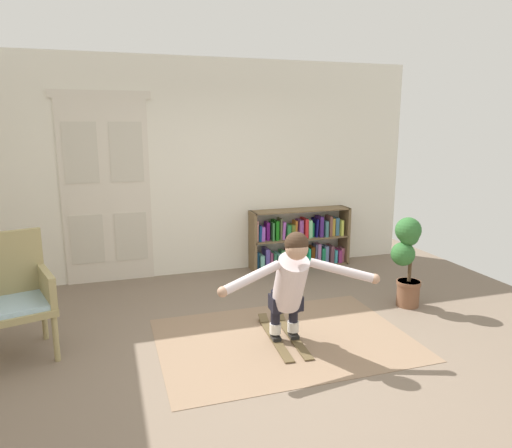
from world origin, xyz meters
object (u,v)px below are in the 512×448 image
object	(u,v)px
bookshelf	(299,241)
potted_plant	(407,255)
skis_pair	(283,336)
person_skier	(291,281)
wicker_chair	(13,293)

from	to	relation	value
bookshelf	potted_plant	world-z (taller)	potted_plant
skis_pair	person_skier	distance (m)	0.67
bookshelf	potted_plant	bearing A→B (deg)	-73.49
skis_pair	person_skier	world-z (taller)	person_skier
wicker_chair	skis_pair	distance (m)	2.50
potted_plant	person_skier	size ratio (longest dim) A/B	0.72
skis_pair	bookshelf	bearing A→B (deg)	63.50
wicker_chair	potted_plant	size ratio (longest dim) A/B	1.06
wicker_chair	person_skier	distance (m)	2.47
bookshelf	person_skier	distance (m)	2.62
bookshelf	potted_plant	distance (m)	1.90
bookshelf	skis_pair	size ratio (longest dim) A/B	1.50
bookshelf	wicker_chair	size ratio (longest dim) A/B	1.34
wicker_chair	person_skier	size ratio (longest dim) A/B	0.76
skis_pair	person_skier	xyz separation A→B (m)	(-0.01, -0.21, 0.63)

